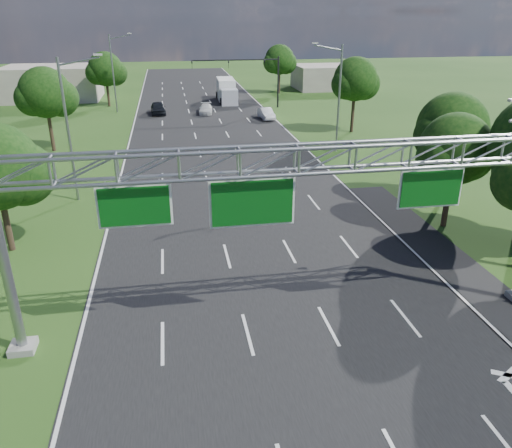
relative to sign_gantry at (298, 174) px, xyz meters
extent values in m
plane|color=#234715|center=(-0.33, 18.00, -6.89)|extent=(220.00, 220.00, 0.00)
cube|color=black|center=(-0.33, 18.00, -6.89)|extent=(18.00, 180.00, 0.02)
cube|color=black|center=(9.87, 2.00, -6.89)|extent=(3.00, 30.00, 0.02)
cube|color=gray|center=(-11.33, 0.00, -6.74)|extent=(1.00, 1.00, 0.30)
cylinder|color=gray|center=(-11.33, 0.00, -2.89)|extent=(0.40, 0.40, 8.00)
cube|color=white|center=(-6.33, -0.02, -0.89)|extent=(2.80, 0.05, 1.70)
cube|color=#094D11|center=(-6.33, -0.08, -0.89)|extent=(2.62, 0.05, 1.52)
cube|color=white|center=(-1.83, -0.02, -1.04)|extent=(3.40, 0.05, 2.00)
cube|color=#094D11|center=(-1.83, -0.08, -1.04)|extent=(3.22, 0.05, 1.82)
cube|color=white|center=(5.67, -0.02, -0.89)|extent=(2.80, 0.05, 1.70)
cube|color=#094D11|center=(5.67, -0.08, -0.89)|extent=(2.62, 0.05, 1.52)
cylinder|color=black|center=(10.67, 53.00, -3.39)|extent=(0.24, 0.24, 7.00)
cylinder|color=black|center=(4.67, 53.00, -0.29)|extent=(12.00, 0.18, 0.18)
imported|color=black|center=(-1.33, 53.00, -0.84)|extent=(0.18, 0.22, 1.10)
imported|color=black|center=(3.67, 53.00, -0.84)|extent=(0.18, 0.22, 1.10)
imported|color=black|center=(8.67, 53.00, -0.84)|extent=(0.18, 0.22, 1.10)
cylinder|color=gray|center=(-11.83, 18.00, -1.89)|extent=(0.20, 0.20, 10.00)
cylinder|color=gray|center=(-10.53, 18.00, 2.81)|extent=(2.78, 0.12, 0.60)
cube|color=beige|center=(-9.23, 18.00, 3.21)|extent=(0.55, 0.22, 0.12)
cylinder|color=gray|center=(-11.83, 53.00, -1.89)|extent=(0.20, 0.20, 10.00)
cylinder|color=gray|center=(-10.53, 53.00, 2.81)|extent=(2.78, 0.12, 0.60)
cube|color=beige|center=(-9.23, 53.00, 3.21)|extent=(0.55, 0.22, 0.12)
cylinder|color=gray|center=(11.17, 28.00, -1.89)|extent=(0.20, 0.20, 10.00)
cylinder|color=gray|center=(9.87, 28.00, 2.81)|extent=(2.78, 0.12, 0.60)
cube|color=beige|center=(8.57, 28.00, 3.21)|extent=(0.55, 0.22, 0.12)
cylinder|color=#2D2116|center=(12.17, 9.00, -5.24)|extent=(0.36, 0.36, 3.30)
sphere|color=black|center=(12.17, 9.00, -1.83)|extent=(4.40, 4.40, 4.40)
sphere|color=black|center=(13.27, 9.40, -2.38)|extent=(3.30, 3.30, 3.30)
sphere|color=black|center=(11.18, 8.70, -2.27)|extent=(3.08, 3.08, 3.08)
cylinder|color=#2D2116|center=(14.17, 13.00, -5.13)|extent=(0.36, 0.36, 3.52)
sphere|color=black|center=(14.17, 13.00, -1.45)|extent=(4.80, 4.80, 4.80)
sphere|color=black|center=(15.37, 13.40, -2.05)|extent=(3.60, 3.60, 3.60)
sphere|color=black|center=(13.09, 12.70, -1.93)|extent=(3.36, 3.36, 3.36)
cylinder|color=#2D2116|center=(-14.33, 10.00, -5.35)|extent=(0.36, 0.36, 3.08)
sphere|color=black|center=(-13.13, 10.40, -2.49)|extent=(3.60, 3.60, 3.60)
cylinder|color=#2D2116|center=(-16.33, 33.00, -5.02)|extent=(0.36, 0.36, 3.74)
sphere|color=black|center=(-16.33, 33.00, -1.23)|extent=(4.80, 4.80, 4.80)
sphere|color=black|center=(-15.13, 33.40, -1.83)|extent=(3.60, 3.60, 3.60)
sphere|color=black|center=(-17.41, 32.70, -1.71)|extent=(3.36, 3.36, 3.36)
cylinder|color=#2D2116|center=(-13.33, 58.00, -5.24)|extent=(0.36, 0.36, 3.30)
sphere|color=black|center=(-13.33, 58.00, -1.67)|extent=(4.80, 4.80, 4.80)
sphere|color=black|center=(-12.13, 58.40, -2.27)|extent=(3.60, 3.60, 3.60)
sphere|color=black|center=(-14.41, 57.70, -2.15)|extent=(3.36, 3.36, 3.36)
cylinder|color=#2D2116|center=(15.67, 36.00, -4.91)|extent=(0.36, 0.36, 3.96)
sphere|color=black|center=(15.67, 36.00, -1.01)|extent=(4.80, 4.80, 4.80)
sphere|color=black|center=(16.87, 36.40, -1.61)|extent=(3.60, 3.60, 3.60)
sphere|color=black|center=(14.59, 35.70, -1.49)|extent=(3.36, 3.36, 3.36)
cylinder|color=#2D2116|center=(13.67, 66.00, -5.13)|extent=(0.36, 0.36, 3.52)
sphere|color=black|center=(13.67, 66.00, -1.45)|extent=(4.80, 4.80, 4.80)
sphere|color=black|center=(14.87, 66.40, -2.05)|extent=(3.60, 3.60, 3.60)
sphere|color=black|center=(12.59, 65.70, -1.93)|extent=(3.36, 3.36, 3.36)
cube|color=gray|center=(-22.33, 66.00, -4.39)|extent=(14.00, 10.00, 5.00)
cube|color=gray|center=(23.67, 70.00, -4.89)|extent=(12.00, 9.00, 4.00)
imported|color=silver|center=(0.09, 50.01, -6.28)|extent=(2.15, 4.36, 1.22)
imported|color=black|center=(-6.24, 50.74, -6.10)|extent=(2.15, 4.77, 1.59)
imported|color=white|center=(7.42, 44.96, -6.21)|extent=(1.77, 4.24, 1.36)
cube|color=white|center=(4.04, 60.32, -5.18)|extent=(2.70, 6.30, 3.11)
cube|color=silver|center=(4.04, 55.96, -5.75)|extent=(2.46, 2.36, 2.28)
cylinder|color=black|center=(2.90, 56.17, -6.37)|extent=(0.36, 1.04, 1.04)
cylinder|color=black|center=(5.18, 56.17, -6.37)|extent=(0.36, 1.04, 1.04)
cylinder|color=black|center=(2.90, 62.39, -6.37)|extent=(0.36, 1.04, 1.04)
cylinder|color=black|center=(5.18, 62.39, -6.37)|extent=(0.36, 1.04, 1.04)
camera|label=1|loc=(-4.81, -18.09, 5.87)|focal=35.00mm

